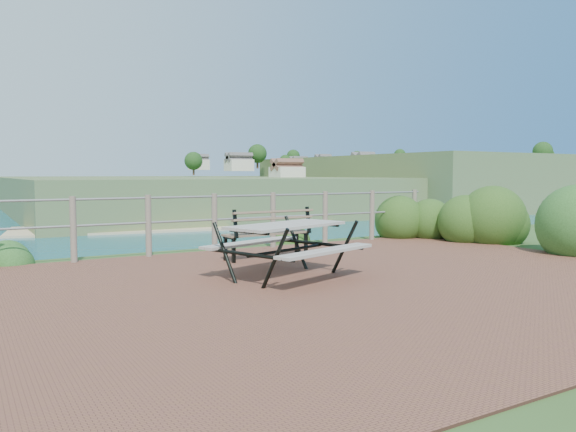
# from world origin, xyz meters

# --- Properties ---
(ground) EXTENTS (10.00, 7.00, 0.12)m
(ground) POSITION_xyz_m (0.00, 0.00, 0.00)
(ground) COLOR brown
(ground) RESTS_ON ground
(safety_railing) EXTENTS (9.40, 0.10, 1.00)m
(safety_railing) POSITION_xyz_m (0.00, 3.35, 0.57)
(safety_railing) COLOR #6B5B4C
(safety_railing) RESTS_ON ground
(distant_bay) EXTENTS (290.00, 232.36, 24.00)m
(distant_bay) POSITION_xyz_m (173.07, 202.61, -1.52)
(distant_bay) COLOR #415D2E
(distant_bay) RESTS_ON ground
(picnic_table) EXTENTS (1.78, 1.37, 0.70)m
(picnic_table) POSITION_xyz_m (-0.17, 0.62, 0.45)
(picnic_table) COLOR gray
(picnic_table) RESTS_ON ground
(park_bench) EXTENTS (1.45, 0.42, 0.81)m
(park_bench) POSITION_xyz_m (0.41, 2.22, 0.54)
(park_bench) COLOR brown
(park_bench) RESTS_ON ground
(shrub_right_front) EXTENTS (1.38, 1.38, 1.95)m
(shrub_right_front) POSITION_xyz_m (5.08, 2.09, 0.00)
(shrub_right_front) COLOR #224615
(shrub_right_front) RESTS_ON ground
(shrub_right_edge) EXTENTS (1.22, 1.22, 1.74)m
(shrub_right_edge) POSITION_xyz_m (4.46, 3.23, 0.00)
(shrub_right_edge) COLOR #224615
(shrub_right_edge) RESTS_ON ground
(shrub_lip_east) EXTENTS (0.87, 0.87, 0.65)m
(shrub_lip_east) POSITION_xyz_m (1.85, 4.11, 0.00)
(shrub_lip_east) COLOR #224615
(shrub_lip_east) RESTS_ON ground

